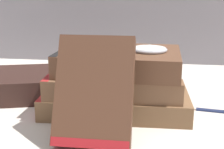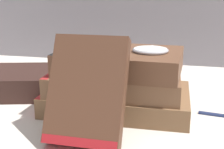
{
  "view_description": "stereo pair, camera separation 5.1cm",
  "coord_description": "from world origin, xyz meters",
  "px_view_note": "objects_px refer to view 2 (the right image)",
  "views": [
    {
      "loc": [
        0.1,
        -0.47,
        0.21
      ],
      "look_at": [
        0.03,
        0.03,
        0.07
      ],
      "focal_mm": 50.0,
      "sensor_mm": 36.0,
      "label": 1
    },
    {
      "loc": [
        0.15,
        -0.46,
        0.21
      ],
      "look_at": [
        0.03,
        0.03,
        0.07
      ],
      "focal_mm": 50.0,
      "sensor_mm": 36.0,
      "label": 2
    }
  ],
  "objects_px": {
    "book_leaning_front": "(87,94)",
    "pocket_watch": "(150,50)",
    "book_flat_bottom": "(115,99)",
    "reading_glasses": "(108,81)",
    "book_flat_top": "(118,61)",
    "book_flat_middle": "(113,80)"
  },
  "relations": [
    {
      "from": "pocket_watch",
      "to": "reading_glasses",
      "type": "distance_m",
      "value": 0.22
    },
    {
      "from": "book_flat_bottom",
      "to": "book_flat_top",
      "type": "distance_m",
      "value": 0.07
    },
    {
      "from": "book_flat_middle",
      "to": "pocket_watch",
      "type": "xyz_separation_m",
      "value": [
        0.06,
        -0.0,
        0.06
      ]
    },
    {
      "from": "book_flat_middle",
      "to": "book_leaning_front",
      "type": "bearing_deg",
      "value": -95.49
    },
    {
      "from": "book_flat_middle",
      "to": "pocket_watch",
      "type": "relative_size",
      "value": 3.59
    },
    {
      "from": "reading_glasses",
      "to": "book_flat_middle",
      "type": "bearing_deg",
      "value": -92.22
    },
    {
      "from": "book_flat_bottom",
      "to": "pocket_watch",
      "type": "xyz_separation_m",
      "value": [
        0.06,
        -0.0,
        0.09
      ]
    },
    {
      "from": "book_leaning_front",
      "to": "pocket_watch",
      "type": "distance_m",
      "value": 0.15
    },
    {
      "from": "book_flat_top",
      "to": "reading_glasses",
      "type": "distance_m",
      "value": 0.18
    },
    {
      "from": "book_flat_bottom",
      "to": "reading_glasses",
      "type": "relative_size",
      "value": 2.03
    },
    {
      "from": "book_flat_bottom",
      "to": "reading_glasses",
      "type": "xyz_separation_m",
      "value": [
        -0.05,
        0.15,
        -0.02
      ]
    },
    {
      "from": "book_flat_top",
      "to": "book_leaning_front",
      "type": "bearing_deg",
      "value": -94.86
    },
    {
      "from": "book_flat_bottom",
      "to": "reading_glasses",
      "type": "height_order",
      "value": "book_flat_bottom"
    },
    {
      "from": "pocket_watch",
      "to": "reading_glasses",
      "type": "height_order",
      "value": "pocket_watch"
    },
    {
      "from": "book_leaning_front",
      "to": "reading_glasses",
      "type": "height_order",
      "value": "book_leaning_front"
    },
    {
      "from": "book_flat_bottom",
      "to": "book_leaning_front",
      "type": "height_order",
      "value": "book_leaning_front"
    },
    {
      "from": "book_leaning_front",
      "to": "book_flat_bottom",
      "type": "bearing_deg",
      "value": 85.55
    },
    {
      "from": "book_flat_bottom",
      "to": "pocket_watch",
      "type": "bearing_deg",
      "value": -3.12
    },
    {
      "from": "book_leaning_front",
      "to": "pocket_watch",
      "type": "relative_size",
      "value": 2.32
    },
    {
      "from": "book_flat_top",
      "to": "book_leaning_front",
      "type": "height_order",
      "value": "book_leaning_front"
    },
    {
      "from": "book_flat_top",
      "to": "reading_glasses",
      "type": "height_order",
      "value": "book_flat_top"
    },
    {
      "from": "book_flat_middle",
      "to": "reading_glasses",
      "type": "xyz_separation_m",
      "value": [
        -0.05,
        0.15,
        -0.05
      ]
    }
  ]
}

